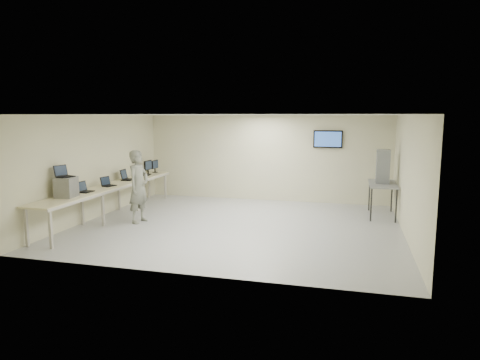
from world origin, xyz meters
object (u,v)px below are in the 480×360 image
(soldier, at_px, (139,187))
(workbench, at_px, (111,188))
(equipment_box, at_px, (66,187))
(side_table, at_px, (383,186))

(soldier, bearing_deg, workbench, 81.79)
(equipment_box, bearing_deg, soldier, 47.48)
(equipment_box, distance_m, side_table, 8.20)
(equipment_box, bearing_deg, side_table, 20.13)
(equipment_box, height_order, soldier, soldier)
(workbench, relative_size, equipment_box, 12.79)
(soldier, bearing_deg, side_table, -61.12)
(equipment_box, relative_size, soldier, 0.25)
(side_table, bearing_deg, soldier, -159.49)
(workbench, xyz_separation_m, soldier, (0.99, -0.29, 0.12))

